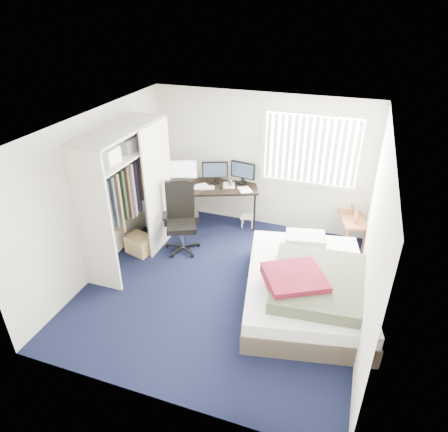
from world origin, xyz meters
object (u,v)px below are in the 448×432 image
office_chair (181,224)px  nightstand (352,220)px  desk (212,184)px  bed (307,286)px

office_chair → nightstand: office_chair is taller
nightstand → office_chair: bearing=-158.8°
office_chair → nightstand: (2.77, 1.07, -0.00)m
office_chair → desk: bearing=77.8°
office_chair → bed: office_chair is taller
desk → bed: size_ratio=0.72×
bed → desk: bearing=140.0°
bed → nightstand: bearing=75.3°
desk → bed: bearing=-40.0°
desk → nightstand: 2.58m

